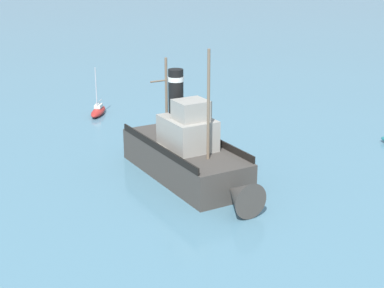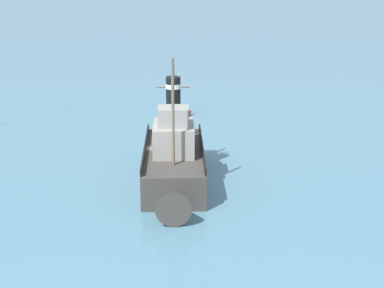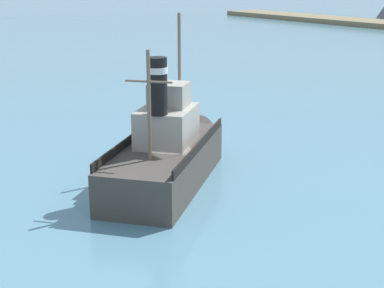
% 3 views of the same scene
% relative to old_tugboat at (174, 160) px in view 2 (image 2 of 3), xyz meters
% --- Properties ---
extents(ground_plane, '(600.00, 600.00, 0.00)m').
position_rel_old_tugboat_xyz_m(ground_plane, '(1.25, -0.61, -1.83)').
color(ground_plane, teal).
extents(old_tugboat, '(12.13, 12.97, 9.90)m').
position_rel_old_tugboat_xyz_m(old_tugboat, '(0.00, 0.00, 0.00)').
color(old_tugboat, '#423D38').
rests_on(old_tugboat, ground).
extents(sailboat_red, '(1.48, 3.89, 4.90)m').
position_rel_old_tugboat_xyz_m(sailboat_red, '(12.56, -15.01, -1.40)').
color(sailboat_red, '#B22823').
rests_on(sailboat_red, ground).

